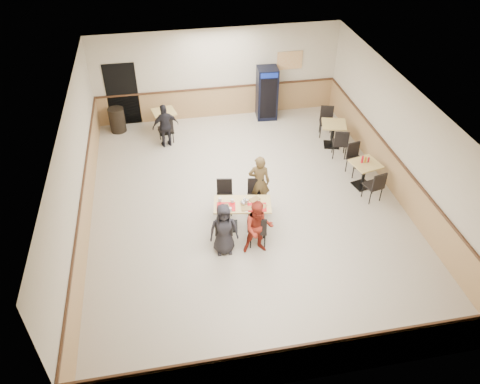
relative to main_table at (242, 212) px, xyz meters
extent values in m
plane|color=beige|center=(0.27, 0.78, -0.49)|extent=(10.00, 10.00, 0.00)
plane|color=silver|center=(0.27, 0.78, 2.51)|extent=(10.00, 10.00, 0.00)
plane|color=beige|center=(0.27, 5.78, 1.01)|extent=(8.00, 0.00, 8.00)
plane|color=beige|center=(0.27, -4.22, 1.01)|extent=(8.00, 0.00, 8.00)
plane|color=beige|center=(-3.73, 0.78, 1.01)|extent=(0.00, 10.00, 10.00)
plane|color=beige|center=(4.27, 0.78, 1.01)|extent=(0.00, 10.00, 10.00)
cube|color=tan|center=(0.27, 5.77, 0.01)|extent=(7.98, 0.03, 1.00)
cube|color=tan|center=(4.26, 0.78, 0.01)|extent=(0.03, 9.98, 1.00)
cube|color=#472B19|center=(0.27, 5.75, 0.54)|extent=(7.98, 0.04, 0.06)
cube|color=black|center=(-2.83, 5.76, 0.56)|extent=(1.00, 0.02, 2.10)
cube|color=orange|center=(2.67, 5.75, 1.31)|extent=(0.85, 0.02, 0.60)
cube|color=black|center=(-0.34, 0.06, -0.47)|extent=(0.50, 0.50, 0.04)
cylinder|color=black|center=(-0.34, 0.06, -0.12)|extent=(0.09, 0.09, 0.66)
cube|color=#DBBC6A|center=(-0.34, 0.06, 0.22)|extent=(0.78, 0.78, 0.04)
cube|color=black|center=(0.34, -0.06, -0.47)|extent=(0.50, 0.50, 0.04)
cylinder|color=black|center=(0.34, -0.06, -0.12)|extent=(0.09, 0.09, 0.66)
cube|color=#DBBC6A|center=(0.34, -0.06, 0.22)|extent=(0.78, 0.78, 0.04)
imported|color=black|center=(-0.57, -0.74, 0.18)|extent=(0.67, 0.45, 1.34)
imported|color=maroon|center=(0.20, -0.87, 0.22)|extent=(0.72, 0.58, 1.41)
imported|color=brown|center=(0.57, 0.74, 0.27)|extent=(0.62, 0.48, 1.51)
imported|color=black|center=(-1.58, 4.14, 0.21)|extent=(0.87, 0.52, 1.39)
cube|color=red|center=(0.31, -0.20, 0.25)|extent=(0.49, 0.39, 0.02)
cube|color=red|center=(-0.40, -0.05, 0.25)|extent=(0.49, 0.39, 0.02)
cylinder|color=silver|center=(-0.45, -0.04, 0.25)|extent=(0.22, 0.22, 0.01)
cube|color=#C27A4B|center=(-0.45, -0.04, 0.26)|extent=(0.28, 0.21, 0.02)
cylinder|color=silver|center=(0.42, -0.17, 0.25)|extent=(0.22, 0.22, 0.01)
cube|color=#C27A4B|center=(0.42, -0.17, 0.26)|extent=(0.30, 0.28, 0.02)
cylinder|color=silver|center=(0.06, -0.21, 0.25)|extent=(0.22, 0.22, 0.01)
cube|color=#C27A4B|center=(0.06, -0.21, 0.26)|extent=(0.27, 0.19, 0.02)
cylinder|color=silver|center=(0.31, 0.10, 0.25)|extent=(0.22, 0.22, 0.01)
cube|color=#C27A4B|center=(0.31, 0.10, 0.26)|extent=(0.30, 0.26, 0.02)
cylinder|color=silver|center=(-0.33, -0.22, 0.29)|extent=(0.08, 0.08, 0.10)
cylinder|color=silver|center=(-0.52, -0.16, 0.29)|extent=(0.08, 0.08, 0.10)
cylinder|color=silver|center=(-0.23, 0.09, 0.29)|extent=(0.08, 0.08, 0.10)
cylinder|color=silver|center=(-0.51, 0.18, 0.29)|extent=(0.08, 0.08, 0.10)
cylinder|color=silver|center=(0.06, 0.04, 0.30)|extent=(0.07, 0.07, 0.12)
cylinder|color=silver|center=(0.12, -0.02, 0.30)|extent=(0.07, 0.07, 0.12)
ellipsoid|color=silver|center=(0.02, -0.02, 0.29)|extent=(0.15, 0.15, 0.10)
cube|color=black|center=(3.56, 1.06, -0.47)|extent=(0.54, 0.54, 0.04)
cylinder|color=black|center=(3.56, 1.06, -0.11)|extent=(0.09, 0.09, 0.68)
cube|color=#DBBC6A|center=(3.56, 1.06, 0.24)|extent=(0.83, 0.83, 0.04)
cube|color=black|center=(3.43, 3.21, -0.46)|extent=(0.57, 0.57, 0.04)
cylinder|color=black|center=(3.43, 3.21, -0.10)|extent=(0.09, 0.09, 0.69)
cube|color=#DBBC6A|center=(3.43, 3.21, 0.26)|extent=(0.88, 0.88, 0.04)
cylinder|color=red|center=(3.46, 1.11, 0.36)|extent=(0.06, 0.06, 0.20)
cylinder|color=orange|center=(3.55, 1.11, 0.34)|extent=(0.06, 0.06, 0.17)
cylinder|color=red|center=(3.64, 1.11, 0.33)|extent=(0.05, 0.05, 0.14)
cube|color=black|center=(-1.58, 4.98, -0.47)|extent=(0.53, 0.53, 0.04)
cylinder|color=black|center=(-1.58, 4.98, -0.11)|extent=(0.09, 0.09, 0.67)
cube|color=#DBBC6A|center=(-1.58, 4.98, 0.24)|extent=(0.82, 0.82, 0.04)
cube|color=black|center=(1.85, 5.38, 0.39)|extent=(0.71, 0.69, 1.75)
cube|color=black|center=(1.83, 5.05, 0.34)|extent=(0.53, 0.06, 1.38)
cube|color=navy|center=(1.82, 5.04, 1.15)|extent=(0.55, 0.06, 0.17)
cylinder|color=black|center=(-3.09, 5.33, -0.09)|extent=(0.50, 0.50, 0.80)
camera|label=1|loc=(-1.63, -8.47, 7.27)|focal=35.00mm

